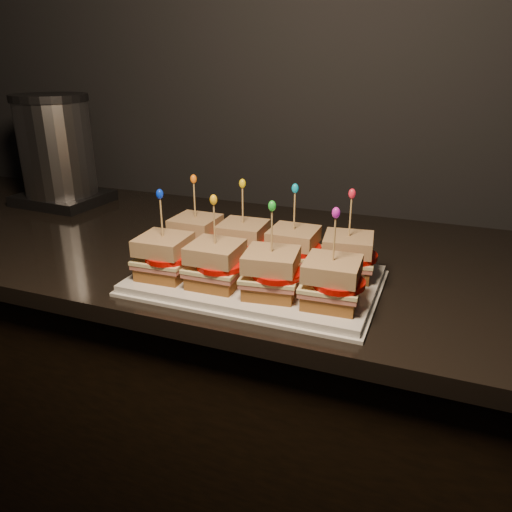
% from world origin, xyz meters
% --- Properties ---
extents(wall_back, '(4.00, 0.04, 2.70)m').
position_xyz_m(wall_back, '(0.00, 2.00, 1.35)').
color(wall_back, black).
rests_on(wall_back, ground).
extents(cabinet, '(2.60, 0.64, 0.84)m').
position_xyz_m(cabinet, '(-0.20, 1.67, 0.42)').
color(cabinet, black).
rests_on(cabinet, ground).
extents(granite_slab, '(2.64, 0.68, 0.03)m').
position_xyz_m(granite_slab, '(-0.20, 1.67, 0.86)').
color(granite_slab, black).
rests_on(granite_slab, cabinet).
extents(platter, '(0.42, 0.26, 0.02)m').
position_xyz_m(platter, '(-0.35, 1.50, 0.89)').
color(platter, white).
rests_on(platter, granite_slab).
extents(platter_rim, '(0.43, 0.27, 0.01)m').
position_xyz_m(platter_rim, '(-0.35, 1.50, 0.88)').
color(platter_rim, white).
rests_on(platter_rim, granite_slab).
extents(sandwich_0_bread_bot, '(0.08, 0.08, 0.02)m').
position_xyz_m(sandwich_0_bread_bot, '(-0.49, 1.56, 0.91)').
color(sandwich_0_bread_bot, '#5E3712').
rests_on(sandwich_0_bread_bot, platter).
extents(sandwich_0_ham, '(0.09, 0.09, 0.01)m').
position_xyz_m(sandwich_0_ham, '(-0.49, 1.56, 0.92)').
color(sandwich_0_ham, '#B3574D').
rests_on(sandwich_0_ham, sandwich_0_bread_bot).
extents(sandwich_0_cheese, '(0.09, 0.09, 0.01)m').
position_xyz_m(sandwich_0_cheese, '(-0.49, 1.56, 0.93)').
color(sandwich_0_cheese, '#F2E7A2').
rests_on(sandwich_0_cheese, sandwich_0_ham).
extents(sandwich_0_tomato, '(0.08, 0.08, 0.01)m').
position_xyz_m(sandwich_0_tomato, '(-0.48, 1.56, 0.94)').
color(sandwich_0_tomato, red).
rests_on(sandwich_0_tomato, sandwich_0_cheese).
extents(sandwich_0_bread_top, '(0.08, 0.08, 0.03)m').
position_xyz_m(sandwich_0_bread_top, '(-0.49, 1.56, 0.95)').
color(sandwich_0_bread_top, brown).
rests_on(sandwich_0_bread_top, sandwich_0_tomato).
extents(sandwich_0_pick, '(0.00, 0.00, 0.09)m').
position_xyz_m(sandwich_0_pick, '(-0.49, 1.56, 1.00)').
color(sandwich_0_pick, tan).
rests_on(sandwich_0_pick, sandwich_0_bread_top).
extents(sandwich_0_frill, '(0.01, 0.01, 0.02)m').
position_xyz_m(sandwich_0_frill, '(-0.49, 1.56, 1.04)').
color(sandwich_0_frill, orange).
rests_on(sandwich_0_frill, sandwich_0_pick).
extents(sandwich_1_bread_bot, '(0.08, 0.08, 0.02)m').
position_xyz_m(sandwich_1_bread_bot, '(-0.39, 1.56, 0.91)').
color(sandwich_1_bread_bot, '#5E3712').
rests_on(sandwich_1_bread_bot, platter).
extents(sandwich_1_ham, '(0.09, 0.09, 0.01)m').
position_xyz_m(sandwich_1_ham, '(-0.39, 1.56, 0.92)').
color(sandwich_1_ham, '#B3574D').
rests_on(sandwich_1_ham, sandwich_1_bread_bot).
extents(sandwich_1_cheese, '(0.09, 0.09, 0.01)m').
position_xyz_m(sandwich_1_cheese, '(-0.39, 1.56, 0.93)').
color(sandwich_1_cheese, '#F2E7A2').
rests_on(sandwich_1_cheese, sandwich_1_ham).
extents(sandwich_1_tomato, '(0.08, 0.08, 0.01)m').
position_xyz_m(sandwich_1_tomato, '(-0.38, 1.56, 0.94)').
color(sandwich_1_tomato, red).
rests_on(sandwich_1_tomato, sandwich_1_cheese).
extents(sandwich_1_bread_top, '(0.09, 0.09, 0.03)m').
position_xyz_m(sandwich_1_bread_top, '(-0.39, 1.56, 0.95)').
color(sandwich_1_bread_top, brown).
rests_on(sandwich_1_bread_top, sandwich_1_tomato).
extents(sandwich_1_pick, '(0.00, 0.00, 0.09)m').
position_xyz_m(sandwich_1_pick, '(-0.39, 1.56, 1.00)').
color(sandwich_1_pick, tan).
rests_on(sandwich_1_pick, sandwich_1_bread_top).
extents(sandwich_1_frill, '(0.01, 0.01, 0.02)m').
position_xyz_m(sandwich_1_frill, '(-0.39, 1.56, 1.04)').
color(sandwich_1_frill, yellow).
rests_on(sandwich_1_frill, sandwich_1_pick).
extents(sandwich_2_bread_bot, '(0.08, 0.08, 0.02)m').
position_xyz_m(sandwich_2_bread_bot, '(-0.30, 1.56, 0.91)').
color(sandwich_2_bread_bot, '#5E3712').
rests_on(sandwich_2_bread_bot, platter).
extents(sandwich_2_ham, '(0.09, 0.09, 0.01)m').
position_xyz_m(sandwich_2_ham, '(-0.30, 1.56, 0.92)').
color(sandwich_2_ham, '#B3574D').
rests_on(sandwich_2_ham, sandwich_2_bread_bot).
extents(sandwich_2_cheese, '(0.09, 0.09, 0.01)m').
position_xyz_m(sandwich_2_cheese, '(-0.30, 1.56, 0.93)').
color(sandwich_2_cheese, '#F2E7A2').
rests_on(sandwich_2_cheese, sandwich_2_ham).
extents(sandwich_2_tomato, '(0.08, 0.08, 0.01)m').
position_xyz_m(sandwich_2_tomato, '(-0.28, 1.56, 0.94)').
color(sandwich_2_tomato, red).
rests_on(sandwich_2_tomato, sandwich_2_cheese).
extents(sandwich_2_bread_top, '(0.08, 0.08, 0.03)m').
position_xyz_m(sandwich_2_bread_top, '(-0.30, 1.56, 0.95)').
color(sandwich_2_bread_top, brown).
rests_on(sandwich_2_bread_top, sandwich_2_tomato).
extents(sandwich_2_pick, '(0.00, 0.00, 0.09)m').
position_xyz_m(sandwich_2_pick, '(-0.30, 1.56, 1.00)').
color(sandwich_2_pick, tan).
rests_on(sandwich_2_pick, sandwich_2_bread_top).
extents(sandwich_2_frill, '(0.01, 0.01, 0.02)m').
position_xyz_m(sandwich_2_frill, '(-0.30, 1.56, 1.04)').
color(sandwich_2_frill, '#099EC3').
rests_on(sandwich_2_frill, sandwich_2_pick).
extents(sandwich_3_bread_bot, '(0.09, 0.09, 0.02)m').
position_xyz_m(sandwich_3_bread_bot, '(-0.20, 1.56, 0.91)').
color(sandwich_3_bread_bot, '#5E3712').
rests_on(sandwich_3_bread_bot, platter).
extents(sandwich_3_ham, '(0.10, 0.10, 0.01)m').
position_xyz_m(sandwich_3_ham, '(-0.20, 1.56, 0.92)').
color(sandwich_3_ham, '#B3574D').
rests_on(sandwich_3_ham, sandwich_3_bread_bot).
extents(sandwich_3_cheese, '(0.10, 0.10, 0.01)m').
position_xyz_m(sandwich_3_cheese, '(-0.20, 1.56, 0.93)').
color(sandwich_3_cheese, '#F2E7A2').
rests_on(sandwich_3_cheese, sandwich_3_ham).
extents(sandwich_3_tomato, '(0.08, 0.08, 0.01)m').
position_xyz_m(sandwich_3_tomato, '(-0.18, 1.56, 0.94)').
color(sandwich_3_tomato, red).
rests_on(sandwich_3_tomato, sandwich_3_cheese).
extents(sandwich_3_bread_top, '(0.09, 0.09, 0.03)m').
position_xyz_m(sandwich_3_bread_top, '(-0.20, 1.56, 0.95)').
color(sandwich_3_bread_top, brown).
rests_on(sandwich_3_bread_top, sandwich_3_tomato).
extents(sandwich_3_pick, '(0.00, 0.00, 0.09)m').
position_xyz_m(sandwich_3_pick, '(-0.20, 1.56, 1.00)').
color(sandwich_3_pick, tan).
rests_on(sandwich_3_pick, sandwich_3_bread_top).
extents(sandwich_3_frill, '(0.01, 0.01, 0.02)m').
position_xyz_m(sandwich_3_frill, '(-0.20, 1.56, 1.04)').
color(sandwich_3_frill, red).
rests_on(sandwich_3_frill, sandwich_3_pick).
extents(sandwich_4_bread_bot, '(0.08, 0.08, 0.02)m').
position_xyz_m(sandwich_4_bread_bot, '(-0.49, 1.44, 0.91)').
color(sandwich_4_bread_bot, '#5E3712').
rests_on(sandwich_4_bread_bot, platter).
extents(sandwich_4_ham, '(0.09, 0.09, 0.01)m').
position_xyz_m(sandwich_4_ham, '(-0.49, 1.44, 0.92)').
color(sandwich_4_ham, '#B3574D').
rests_on(sandwich_4_ham, sandwich_4_bread_bot).
extents(sandwich_4_cheese, '(0.09, 0.09, 0.01)m').
position_xyz_m(sandwich_4_cheese, '(-0.49, 1.44, 0.93)').
color(sandwich_4_cheese, '#F2E7A2').
rests_on(sandwich_4_cheese, sandwich_4_ham).
extents(sandwich_4_tomato, '(0.08, 0.08, 0.01)m').
position_xyz_m(sandwich_4_tomato, '(-0.48, 1.44, 0.94)').
color(sandwich_4_tomato, red).
rests_on(sandwich_4_tomato, sandwich_4_cheese).
extents(sandwich_4_bread_top, '(0.09, 0.09, 0.03)m').
position_xyz_m(sandwich_4_bread_top, '(-0.49, 1.44, 0.95)').
color(sandwich_4_bread_top, brown).
rests_on(sandwich_4_bread_top, sandwich_4_tomato).
extents(sandwich_4_pick, '(0.00, 0.00, 0.09)m').
position_xyz_m(sandwich_4_pick, '(-0.49, 1.44, 1.00)').
color(sandwich_4_pick, tan).
rests_on(sandwich_4_pick, sandwich_4_bread_top).
extents(sandwich_4_frill, '(0.01, 0.01, 0.02)m').
position_xyz_m(sandwich_4_frill, '(-0.49, 1.44, 1.04)').
color(sandwich_4_frill, '#0829CC').
rests_on(sandwich_4_frill, sandwich_4_pick).
extents(sandwich_5_bread_bot, '(0.08, 0.08, 0.02)m').
position_xyz_m(sandwich_5_bread_bot, '(-0.39, 1.44, 0.91)').
color(sandwich_5_bread_bot, '#5E3712').
rests_on(sandwich_5_bread_bot, platter).
extents(sandwich_5_ham, '(0.09, 0.09, 0.01)m').
position_xyz_m(sandwich_5_ham, '(-0.39, 1.44, 0.92)').
color(sandwich_5_ham, '#B3574D').
rests_on(sandwich_5_ham, sandwich_5_bread_bot).
extents(sandwich_5_cheese, '(0.09, 0.09, 0.01)m').
position_xyz_m(sandwich_5_cheese, '(-0.39, 1.44, 0.93)').
color(sandwich_5_cheese, '#F2E7A2').
rests_on(sandwich_5_cheese, sandwich_5_ham).
extents(sandwich_5_tomato, '(0.08, 0.08, 0.01)m').
position_xyz_m(sandwich_5_tomato, '(-0.38, 1.44, 0.94)').
color(sandwich_5_tomato, red).
rests_on(sandwich_5_tomato, sandwich_5_cheese).
extents(sandwich_5_bread_top, '(0.08, 0.08, 0.03)m').
position_xyz_m(sandwich_5_bread_top, '(-0.39, 1.44, 0.95)').
color(sandwich_5_bread_top, brown).
rests_on(sandwich_5_bread_top, sandwich_5_tomato).
extents(sandwich_5_pick, '(0.00, 0.00, 0.09)m').
position_xyz_m(sandwich_5_pick, '(-0.39, 1.44, 1.00)').
color(sandwich_5_pick, tan).
rests_on(sandwich_5_pick, sandwich_5_bread_top).
extents(sandwich_5_frill, '(0.01, 0.01, 0.02)m').
position_xyz_m(sandwich_5_frill, '(-0.39, 1.44, 1.04)').
color(sandwich_5_frill, '#F5AA10').
rests_on(sandwich_5_frill, sandwich_5_pick).
extents(sandwich_6_bread_bot, '(0.09, 0.09, 0.02)m').
position_xyz_m(sandwich_6_bread_bot, '(-0.30, 1.44, 0.91)').
color(sandwich_6_bread_bot, '#5E3712').
rests_on(sandwich_6_bread_bot, platter).
extents(sandwich_6_ham, '(0.10, 0.10, 0.01)m').
position_xyz_m(sandwich_6_ham, '(-0.30, 1.44, 0.92)').
color(sandwich_6_ham, '#B3574D').
rests_on(sandwich_6_ham, sandwich_6_bread_bot).
extents(sandwich_6_cheese, '(0.10, 0.10, 0.01)m').
position_xyz_m(sandwich_6_cheese, '(-0.30, 1.44, 0.93)').
color(sandwich_6_cheese, '#F2E7A2').
rests_on(sandwich_6_cheese, sandwich_6_ham).
extents(sandwich_6_tomato, '(0.08, 0.08, 0.01)m').
position_xyz_m(sandwich_6_tomato, '(-0.28, 1.44, 0.94)').
color(sandwich_6_tomato, red).
rests_on(sandwich_6_tomato, sandwich_6_cheese).
extents(sandwich_6_bread_top, '(0.09, 0.09, 0.03)m').
position_xyz_m(sandwich_6_bread_top, '(-0.30, 1.44, 0.95)').
color(sandwich_6_bread_top, brown).
rests_on(sandwich_6_bread_top, sandwich_6_tomato).
extents(sandwich_6_pick, '(0.00, 0.00, 0.09)m').
position_xyz_m(sandwich_6_pick, '(-0.30, 1.44, 1.00)').
color(sandwich_6_pick, tan).
rests_on(sandwich_6_pick, sandwich_6_bread_top).
extents(sandwich_6_frill, '(0.01, 0.01, 0.02)m').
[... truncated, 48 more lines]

